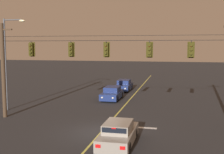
{
  "coord_description": "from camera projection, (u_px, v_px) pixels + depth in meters",
  "views": [
    {
      "loc": [
        4.81,
        -17.96,
        5.77
      ],
      "look_at": [
        0.0,
        3.39,
        3.39
      ],
      "focal_mm": 45.76,
      "sensor_mm": 36.0,
      "label": 1
    }
  ],
  "objects": [
    {
      "name": "lane_centre_stripe",
      "position": [
        124.0,
        107.0,
        27.23
      ],
      "size": [
        0.14,
        60.0,
        0.01
      ],
      "primitive_type": "cube",
      "color": "#D1C64C",
      "rests_on": "ground"
    },
    {
      "name": "car_oncoming_trailing",
      "position": [
        124.0,
        85.0,
        37.28
      ],
      "size": [
        1.8,
        4.42,
        1.39
      ],
      "color": "navy",
      "rests_on": "ground"
    },
    {
      "name": "traffic_light_rightmost",
      "position": [
        191.0,
        50.0,
        19.53
      ],
      "size": [
        0.48,
        0.41,
        1.22
      ],
      "color": "black"
    },
    {
      "name": "ground_plane",
      "position": [
        101.0,
        133.0,
        19.09
      ],
      "size": [
        180.0,
        180.0,
        0.0
      ],
      "primitive_type": "plane",
      "color": "#28282B"
    },
    {
      "name": "car_oncoming_lead",
      "position": [
        112.0,
        93.0,
        30.94
      ],
      "size": [
        1.8,
        4.42,
        1.39
      ],
      "color": "navy",
      "rests_on": "ground"
    },
    {
      "name": "traffic_light_right_inner",
      "position": [
        149.0,
        50.0,
        20.15
      ],
      "size": [
        0.48,
        0.41,
        1.22
      ],
      "color": "black"
    },
    {
      "name": "traffic_light_leftmost",
      "position": [
        31.0,
        49.0,
        22.15
      ],
      "size": [
        0.48,
        0.41,
        1.22
      ],
      "color": "black"
    },
    {
      "name": "traffic_light_left_inner",
      "position": [
        71.0,
        49.0,
        21.44
      ],
      "size": [
        0.48,
        0.41,
        1.22
      ],
      "color": "black"
    },
    {
      "name": "street_lamp_corner",
      "position": [
        8.0,
        56.0,
        25.28
      ],
      "size": [
        2.11,
        0.3,
        8.16
      ],
      "color": "#4C4F54",
      "rests_on": "ground"
    },
    {
      "name": "signal_span_assembly",
      "position": [
        109.0,
        71.0,
        20.98
      ],
      "size": [
        19.28,
        0.32,
        7.57
      ],
      "color": "#423021",
      "rests_on": "ground"
    },
    {
      "name": "car_waiting_near_lane",
      "position": [
        118.0,
        134.0,
        16.69
      ],
      "size": [
        1.8,
        4.33,
        1.39
      ],
      "color": "gray",
      "rests_on": "ground"
    },
    {
      "name": "stop_bar_paint",
      "position": [
        133.0,
        127.0,
        20.41
      ],
      "size": [
        3.4,
        0.36,
        0.01
      ],
      "primitive_type": "cube",
      "color": "silver",
      "rests_on": "ground"
    },
    {
      "name": "traffic_light_centre",
      "position": [
        106.0,
        50.0,
        20.84
      ],
      "size": [
        0.48,
        0.41,
        1.22
      ],
      "color": "black"
    }
  ]
}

